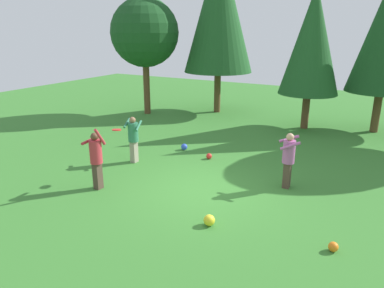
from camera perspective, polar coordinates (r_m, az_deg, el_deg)
The scene contains 12 objects.
ground_plane at distance 10.46m, azimuth 1.94°, elevation -7.02°, with size 40.00×40.00×0.00m, color #387A2D.
person_thrower at distance 10.48m, azimuth -14.65°, elevation -1.79°, with size 0.48×0.57×1.81m.
person_catcher at distance 12.36m, azimuth -9.09°, elevation 1.26°, with size 0.63×0.66×1.57m.
person_bystander at distance 10.56m, azimuth 14.74°, elevation -1.82°, with size 0.68×0.64×1.61m.
frisbee at distance 10.96m, azimuth -11.62°, elevation 2.17°, with size 0.36×0.36×0.05m.
ball_orange at distance 8.28m, azimuth 21.06°, elevation -14.65°, with size 0.21×0.21×0.21m, color orange.
ball_red at distance 12.76m, azimuth 2.66°, elevation -1.89°, with size 0.20×0.20×0.20m, color red.
ball_yellow at distance 8.63m, azimuth 2.69°, elevation -11.72°, with size 0.27×0.27×0.27m, color yellow.
ball_blue at distance 13.66m, azimuth -1.22°, elevation -0.45°, with size 0.24×0.24×0.24m, color blue.
tree_far_left at distance 19.25m, azimuth -7.35°, elevation 16.70°, with size 3.40×3.40×5.81m.
tree_center at distance 16.92m, azimuth 18.13°, elevation 14.95°, with size 2.56×2.56×6.11m.
tree_left at distance 19.53m, azimuth 4.22°, elevation 20.17°, with size 3.50×3.50×8.37m.
Camera 1 is at (4.31, -8.47, 4.36)m, focal length 34.40 mm.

